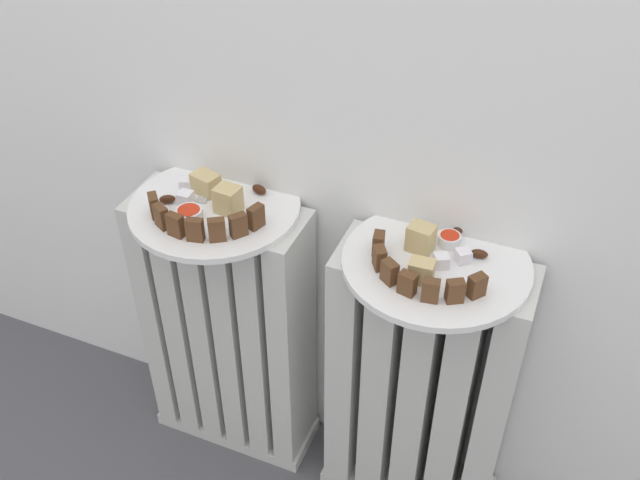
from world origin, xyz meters
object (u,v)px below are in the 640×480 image
at_px(plate_right, 436,263).
at_px(plate_left, 215,207).
at_px(radiator_right, 419,392).
at_px(fork, 197,209).
at_px(jam_bowl_left, 189,214).
at_px(jam_bowl_right, 449,239).
at_px(radiator_left, 229,332).

bearing_deg(plate_right, plate_left, 180.00).
xyz_separation_m(radiator_right, plate_left, (-0.41, 0.00, 0.32)).
bearing_deg(plate_right, fork, -176.33).
bearing_deg(plate_left, fork, -125.76).
relative_size(jam_bowl_left, jam_bowl_right, 1.22).
distance_m(plate_right, jam_bowl_right, 0.05).
distance_m(radiator_right, jam_bowl_left, 0.55).
bearing_deg(jam_bowl_right, plate_left, -173.53).
relative_size(radiator_right, jam_bowl_left, 13.24).
bearing_deg(jam_bowl_right, radiator_left, -173.53).
bearing_deg(radiator_right, fork, -176.33).
bearing_deg(plate_left, plate_right, 0.00).
height_order(plate_left, jam_bowl_left, jam_bowl_left).
height_order(radiator_right, jam_bowl_right, jam_bowl_right).
relative_size(radiator_right, plate_right, 2.01).
bearing_deg(plate_left, radiator_left, 180.00).
distance_m(radiator_right, fork, 0.54).
bearing_deg(jam_bowl_left, plate_left, 73.80).
height_order(plate_right, fork, fork).
bearing_deg(radiator_left, jam_bowl_right, 6.47).
bearing_deg(fork, radiator_left, 54.24).
distance_m(radiator_right, jam_bowl_right, 0.34).
xyz_separation_m(radiator_left, fork, (-0.02, -0.03, 0.33)).
height_order(plate_right, jam_bowl_right, jam_bowl_right).
bearing_deg(radiator_left, fork, -125.76).
relative_size(radiator_right, fork, 6.14).
distance_m(plate_left, jam_bowl_left, 0.06).
bearing_deg(plate_left, jam_bowl_right, 6.47).
bearing_deg(radiator_right, plate_right, 180.00).
bearing_deg(jam_bowl_right, fork, -170.28).
distance_m(radiator_left, radiator_right, 0.41).
distance_m(radiator_left, jam_bowl_left, 0.35).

